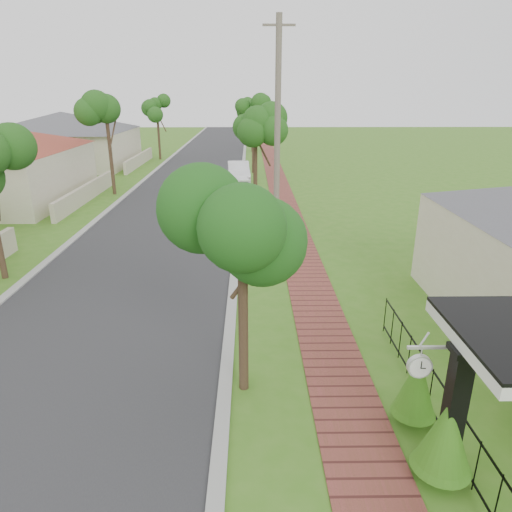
% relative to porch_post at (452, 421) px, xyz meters
% --- Properties ---
extents(ground, '(160.00, 160.00, 0.00)m').
position_rel_porch_post_xyz_m(ground, '(-4.55, 1.00, -1.12)').
color(ground, '#3D751C').
rests_on(ground, ground).
extents(road, '(7.00, 120.00, 0.02)m').
position_rel_porch_post_xyz_m(road, '(-7.55, 21.00, -1.12)').
color(road, '#28282B').
rests_on(road, ground).
extents(kerb_right, '(0.30, 120.00, 0.10)m').
position_rel_porch_post_xyz_m(kerb_right, '(-3.90, 21.00, -1.12)').
color(kerb_right, '#9E9E99').
rests_on(kerb_right, ground).
extents(kerb_left, '(0.30, 120.00, 0.10)m').
position_rel_porch_post_xyz_m(kerb_left, '(-11.20, 21.00, -1.12)').
color(kerb_left, '#9E9E99').
rests_on(kerb_left, ground).
extents(sidewalk, '(1.50, 120.00, 0.03)m').
position_rel_porch_post_xyz_m(sidewalk, '(-1.30, 21.00, -1.12)').
color(sidewalk, brown).
rests_on(sidewalk, ground).
extents(porch_post, '(0.48, 0.48, 2.52)m').
position_rel_porch_post_xyz_m(porch_post, '(0.00, 0.00, 0.00)').
color(porch_post, black).
rests_on(porch_post, ground).
extents(picket_fence, '(0.03, 8.02, 1.00)m').
position_rel_porch_post_xyz_m(picket_fence, '(0.35, 1.00, -0.59)').
color(picket_fence, black).
rests_on(picket_fence, ground).
extents(street_trees, '(10.70, 37.65, 5.89)m').
position_rel_porch_post_xyz_m(street_trees, '(-7.42, 27.84, 3.42)').
color(street_trees, '#382619').
rests_on(street_trees, ground).
extents(hedge_row, '(0.88, 4.39, 1.84)m').
position_rel_porch_post_xyz_m(hedge_row, '(-0.10, -0.54, -0.32)').
color(hedge_row, '#216414').
rests_on(hedge_row, ground).
extents(far_house_grey, '(15.56, 15.56, 4.60)m').
position_rel_porch_post_xyz_m(far_house_grey, '(-19.52, 35.00, 1.22)').
color(far_house_grey, beige).
rests_on(far_house_grey, ground).
extents(parked_car_red, '(2.22, 4.15, 1.34)m').
position_rel_porch_post_xyz_m(parked_car_red, '(-4.22, 19.63, -0.45)').
color(parked_car_red, '#570E0D').
rests_on(parked_car_red, ground).
extents(parked_car_white, '(1.81, 4.41, 1.42)m').
position_rel_porch_post_xyz_m(parked_car_white, '(-4.15, 27.11, -0.41)').
color(parked_car_white, white).
rests_on(parked_car_white, ground).
extents(near_tree, '(1.87, 1.87, 4.81)m').
position_rel_porch_post_xyz_m(near_tree, '(-3.48, 2.50, 2.70)').
color(near_tree, '#382619').
rests_on(near_tree, ground).
extents(utility_pole, '(1.20, 0.24, 8.89)m').
position_rel_porch_post_xyz_m(utility_pole, '(-2.25, 12.13, 3.38)').
color(utility_pole, '#726659').
rests_on(utility_pole, ground).
extents(station_clock, '(0.70, 0.13, 0.59)m').
position_rel_porch_post_xyz_m(station_clock, '(-0.49, 0.40, 0.83)').
color(station_clock, silver).
rests_on(station_clock, ground).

